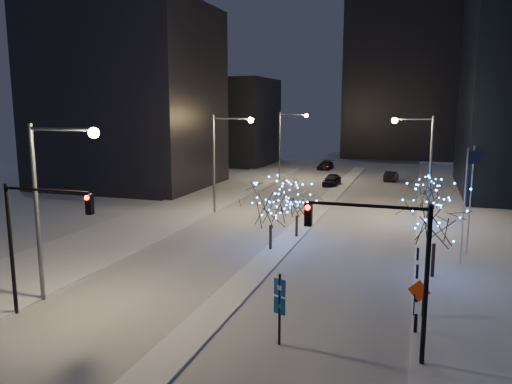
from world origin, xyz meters
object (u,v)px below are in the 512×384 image
at_px(street_lamp_east, 421,154).
at_px(traffic_signal_west, 34,229).
at_px(street_lamp_w_mid, 223,150).
at_px(wayfinding_sign, 280,302).
at_px(street_lamp_w_near, 51,189).
at_px(car_far, 326,165).
at_px(holiday_tree_median_near, 271,204).
at_px(holiday_tree_median_far, 297,201).
at_px(car_near, 332,180).
at_px(street_lamp_w_far, 287,136).
at_px(holiday_tree_plaza_near, 436,219).
at_px(construction_sign, 419,294).
at_px(traffic_signal_east, 388,255).
at_px(holiday_tree_plaza_far, 430,195).
at_px(car_mid, 391,176).

distance_m(street_lamp_east, traffic_signal_west, 35.30).
relative_size(street_lamp_w_mid, wayfinding_sign, 2.93).
distance_m(street_lamp_w_near, car_far, 64.50).
height_order(street_lamp_east, holiday_tree_median_near, street_lamp_east).
relative_size(street_lamp_w_mid, holiday_tree_median_far, 2.22).
bearing_deg(holiday_tree_median_near, car_near, 91.72).
bearing_deg(holiday_tree_median_near, traffic_signal_west, -117.17).
relative_size(street_lamp_w_far, street_lamp_east, 1.00).
relative_size(holiday_tree_plaza_near, construction_sign, 2.94).
relative_size(street_lamp_w_far, traffic_signal_west, 1.43).
xyz_separation_m(car_far, holiday_tree_median_near, (5.07, -50.70, 2.92)).
bearing_deg(traffic_signal_east, street_lamp_w_far, 109.32).
bearing_deg(holiday_tree_plaza_far, holiday_tree_plaza_near, -89.74).
distance_m(street_lamp_w_mid, holiday_tree_median_far, 12.36).
bearing_deg(street_lamp_w_near, car_near, 80.96).
distance_m(street_lamp_w_mid, wayfinding_sign, 29.48).
bearing_deg(holiday_tree_plaza_far, car_near, 120.88).
distance_m(street_lamp_w_far, holiday_tree_plaza_far, 31.64).
height_order(holiday_tree_median_far, wayfinding_sign, holiday_tree_median_far).
distance_m(traffic_signal_east, holiday_tree_median_near, 17.31).
xyz_separation_m(holiday_tree_plaza_far, wayfinding_sign, (-6.81, -26.74, -0.79)).
xyz_separation_m(street_lamp_w_mid, wayfinding_sign, (13.18, -26.00, -4.40)).
bearing_deg(street_lamp_east, holiday_tree_plaza_near, -86.56).
distance_m(street_lamp_w_mid, car_mid, 32.87).
distance_m(holiday_tree_plaza_far, construction_sign, 21.78).
xyz_separation_m(street_lamp_w_mid, street_lamp_east, (19.02, 3.00, -0.05)).
relative_size(car_far, holiday_tree_median_near, 0.93).
bearing_deg(wayfinding_sign, street_lamp_w_far, 126.51).
distance_m(traffic_signal_west, holiday_tree_plaza_near, 23.34).
distance_m(holiday_tree_median_near, holiday_tree_median_far, 4.44).
distance_m(car_near, holiday_tree_median_near, 33.40).
bearing_deg(holiday_tree_median_far, car_near, 93.95).
bearing_deg(car_near, traffic_signal_west, -94.19).
bearing_deg(street_lamp_w_near, holiday_tree_median_far, 62.01).
xyz_separation_m(traffic_signal_west, wayfinding_sign, (12.68, 1.00, -2.66)).
distance_m(street_lamp_east, wayfinding_sign, 29.90).
relative_size(car_far, construction_sign, 2.62).
height_order(car_far, holiday_tree_median_near, holiday_tree_median_near).
relative_size(street_lamp_w_mid, holiday_tree_plaza_near, 1.75).
height_order(street_lamp_w_near, traffic_signal_east, street_lamp_w_near).
distance_m(car_mid, construction_sign, 49.80).
distance_m(traffic_signal_west, traffic_signal_east, 17.41).
bearing_deg(holiday_tree_median_near, street_lamp_w_far, 103.00).
relative_size(street_lamp_w_far, holiday_tree_median_far, 2.22).
xyz_separation_m(street_lamp_east, holiday_tree_median_near, (-10.58, -14.54, -2.79)).
relative_size(street_lamp_w_near, car_near, 2.11).
relative_size(traffic_signal_west, wayfinding_sign, 2.05).
distance_m(traffic_signal_east, holiday_tree_plaza_near, 11.94).
height_order(street_lamp_w_far, car_mid, street_lamp_w_far).
xyz_separation_m(holiday_tree_median_near, holiday_tree_plaza_near, (11.62, -2.76, 0.27)).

